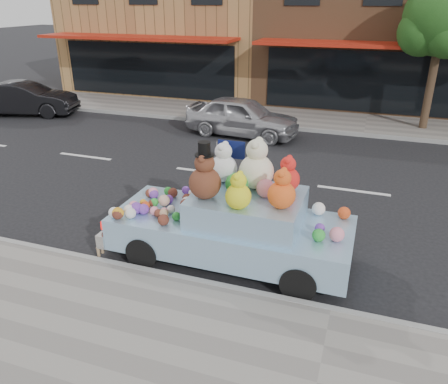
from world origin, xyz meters
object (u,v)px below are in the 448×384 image
at_px(art_car, 232,219).
at_px(car_dark, 25,99).
at_px(street_tree, 443,23).
at_px(car_silver, 242,116).

bearing_deg(art_car, car_dark, 146.32).
height_order(street_tree, art_car, street_tree).
xyz_separation_m(street_tree, car_dark, (-15.47, -2.86, -3.02)).
bearing_deg(street_tree, art_car, -110.59).
distance_m(car_silver, art_car, 8.06).
distance_m(street_tree, car_silver, 7.38).
relative_size(street_tree, art_car, 1.16).
height_order(car_dark, art_car, art_car).
distance_m(car_dark, art_car, 13.83).
xyz_separation_m(car_dark, art_car, (11.50, -7.68, 0.15)).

